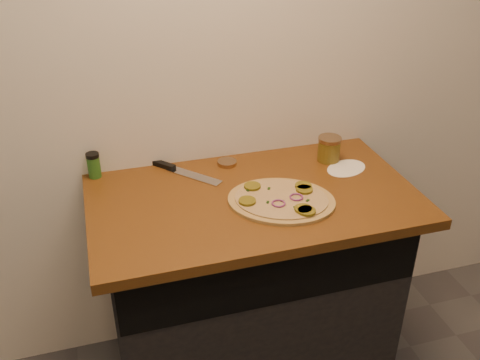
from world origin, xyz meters
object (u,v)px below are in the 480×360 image
object	(u,v)px
salsa_jar	(329,149)
pizza	(282,200)
chefs_knife	(176,170)
spice_shaker	(94,165)

from	to	relation	value
salsa_jar	pizza	bearing A→B (deg)	-139.50
pizza	chefs_knife	world-z (taller)	pizza
chefs_knife	spice_shaker	world-z (taller)	spice_shaker
pizza	salsa_jar	distance (m)	0.39
pizza	salsa_jar	size ratio (longest dim) A/B	4.87
pizza	spice_shaker	xyz separation A→B (m)	(-0.63, 0.38, 0.04)
chefs_knife	pizza	bearing A→B (deg)	-46.30
chefs_knife	salsa_jar	size ratio (longest dim) A/B	2.74
chefs_knife	salsa_jar	bearing A→B (deg)	-7.61
chefs_knife	spice_shaker	size ratio (longest dim) A/B	2.78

